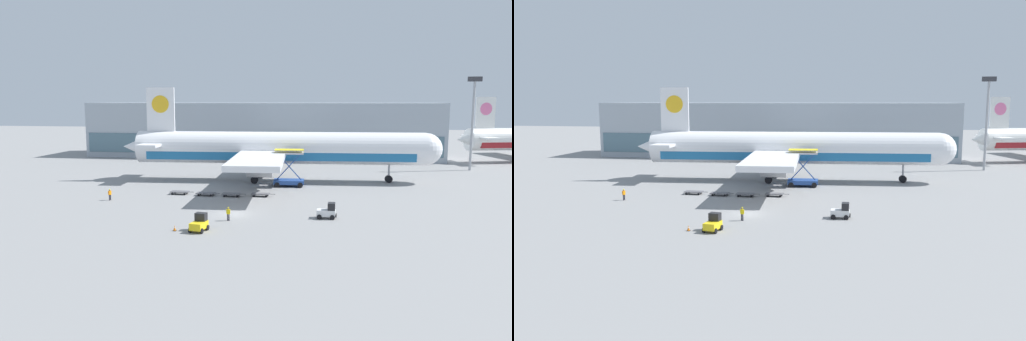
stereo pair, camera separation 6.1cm
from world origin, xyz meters
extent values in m
plane|color=gray|center=(0.00, 0.00, 0.00)|extent=(400.00, 400.00, 0.00)
cube|color=#9EA8B2|center=(-6.92, 67.60, 7.00)|extent=(90.00, 18.00, 14.00)
cube|color=slate|center=(-6.92, 58.50, 3.85)|extent=(88.20, 0.20, 4.90)
cylinder|color=#9EA0A5|center=(40.57, 48.37, 9.26)|extent=(0.50, 0.50, 18.51)
cube|color=#333338|center=(40.57, 48.37, 19.01)|extent=(2.80, 0.50, 1.00)
cylinder|color=white|center=(2.40, 27.71, 6.10)|extent=(52.28, 9.40, 5.80)
cube|color=#1E669E|center=(2.40, 27.71, 4.79)|extent=(48.12, 9.00, 1.45)
sphere|color=white|center=(28.34, 29.52, 6.10)|extent=(5.68, 5.68, 5.68)
cone|color=white|center=(-23.53, 25.91, 6.10)|extent=(6.75, 5.94, 5.51)
cube|color=white|center=(-19.38, 26.19, 13.00)|extent=(5.22, 0.80, 8.00)
cylinder|color=yellow|center=(-19.38, 26.19, 13.96)|extent=(3.23, 0.77, 3.20)
cube|color=white|center=(-20.42, 26.12, 6.68)|extent=(4.50, 13.22, 0.50)
cube|color=white|center=(-0.19, 27.53, 5.38)|extent=(11.32, 48.44, 0.90)
cylinder|color=#9EA0A5|center=(0.51, 17.48, 3.58)|extent=(4.38, 3.09, 2.80)
cylinder|color=#9EA0A5|center=(-0.89, 37.59, 3.58)|extent=(4.38, 3.09, 2.80)
cylinder|color=#9EA0A5|center=(22.12, 29.09, 2.65)|extent=(0.36, 0.36, 4.00)
cylinder|color=black|center=(22.12, 29.09, 0.65)|extent=(1.36, 0.99, 1.30)
cylinder|color=#9EA0A5|center=(-1.52, 24.23, 2.65)|extent=(0.36, 0.36, 4.00)
cylinder|color=black|center=(-1.52, 24.23, 0.65)|extent=(1.36, 0.99, 1.30)
cylinder|color=#9EA0A5|center=(-1.97, 30.62, 2.65)|extent=(0.36, 0.36, 4.00)
cylinder|color=black|center=(-1.97, 30.62, 0.65)|extent=(1.36, 0.99, 1.30)
cone|color=white|center=(43.13, 61.30, 5.54)|extent=(6.93, 6.38, 5.01)
cube|color=white|center=(46.77, 62.31, 11.81)|extent=(4.66, 1.65, 7.27)
cylinder|color=pink|center=(46.77, 62.31, 12.68)|extent=(2.93, 1.26, 2.91)
cube|color=white|center=(45.86, 62.06, 6.07)|extent=(6.32, 12.25, 0.45)
cube|color=#284C99|center=(4.82, 22.24, 0.80)|extent=(5.40, 3.35, 0.70)
cube|color=#B2B2B7|center=(4.82, 22.24, 5.77)|extent=(5.13, 3.19, 0.30)
cube|color=yellow|center=(4.82, 22.24, 6.32)|extent=(5.13, 3.19, 0.08)
cube|color=#284C99|center=(4.82, 22.24, 3.46)|extent=(4.28, 0.46, 4.73)
cube|color=#284C99|center=(4.82, 22.24, 3.46)|extent=(4.28, 0.46, 4.73)
cylinder|color=black|center=(6.66, 23.87, 0.45)|extent=(0.92, 0.42, 0.90)
cylinder|color=black|center=(6.87, 20.88, 0.45)|extent=(0.92, 0.42, 0.90)
cylinder|color=black|center=(2.77, 23.60, 0.45)|extent=(0.92, 0.42, 0.90)
cylinder|color=black|center=(2.98, 20.61, 0.45)|extent=(0.92, 0.42, 0.90)
cube|color=silver|center=(11.78, -0.45, 0.70)|extent=(2.33, 1.45, 0.80)
cube|color=black|center=(12.43, -0.46, 1.55)|extent=(0.93, 1.26, 0.90)
cube|color=black|center=(13.01, -0.48, 0.42)|extent=(0.19, 1.26, 0.24)
cylinder|color=black|center=(12.60, 0.23, 0.30)|extent=(0.61, 0.25, 0.60)
cylinder|color=black|center=(12.57, -1.17, 0.30)|extent=(0.61, 0.25, 0.60)
cylinder|color=black|center=(10.99, 0.27, 0.30)|extent=(0.61, 0.25, 0.60)
cylinder|color=black|center=(10.96, -1.13, 0.30)|extent=(0.61, 0.25, 0.60)
cube|color=yellow|center=(-2.20, -9.17, 0.70)|extent=(1.73, 2.49, 0.80)
cube|color=black|center=(-2.10, -8.53, 1.55)|extent=(1.36, 1.08, 0.90)
cube|color=black|center=(-2.01, -7.96, 0.42)|extent=(1.27, 0.35, 0.24)
cylinder|color=black|center=(-2.77, -8.27, 0.30)|extent=(0.33, 0.63, 0.60)
cylinder|color=black|center=(-1.38, -8.48, 0.30)|extent=(0.33, 0.63, 0.60)
cylinder|color=black|center=(-3.01, -9.86, 0.30)|extent=(0.33, 0.63, 0.60)
cylinder|color=black|center=(-1.63, -10.07, 0.30)|extent=(0.33, 0.63, 0.60)
cube|color=#56565B|center=(-11.40, 12.06, 0.42)|extent=(2.81, 1.51, 0.12)
cube|color=#56565B|center=(-9.55, 12.05, 0.42)|extent=(0.90, 0.08, 0.08)
cylinder|color=black|center=(-10.41, 12.69, 0.18)|extent=(0.36, 0.15, 0.36)
cylinder|color=black|center=(-10.42, 11.41, 0.18)|extent=(0.36, 0.15, 0.36)
cylinder|color=black|center=(-12.37, 12.70, 0.18)|extent=(0.36, 0.15, 0.36)
cylinder|color=black|center=(-12.38, 11.42, 0.18)|extent=(0.36, 0.15, 0.36)
cube|color=#56565B|center=(-7.06, 11.61, 0.42)|extent=(2.81, 1.51, 0.12)
cube|color=#56565B|center=(-5.21, 11.60, 0.42)|extent=(0.90, 0.08, 0.08)
cylinder|color=black|center=(-6.08, 12.24, 0.18)|extent=(0.36, 0.15, 0.36)
cylinder|color=black|center=(-6.09, 10.97, 0.18)|extent=(0.36, 0.15, 0.36)
cylinder|color=black|center=(-8.04, 12.25, 0.18)|extent=(0.36, 0.15, 0.36)
cylinder|color=black|center=(-8.05, 10.98, 0.18)|extent=(0.36, 0.15, 0.36)
cube|color=#56565B|center=(-2.95, 11.57, 0.42)|extent=(2.81, 1.51, 0.12)
cube|color=#56565B|center=(-1.10, 11.56, 0.42)|extent=(0.90, 0.08, 0.08)
cylinder|color=black|center=(-1.97, 12.21, 0.18)|extent=(0.36, 0.15, 0.36)
cylinder|color=black|center=(-1.98, 10.93, 0.18)|extent=(0.36, 0.15, 0.36)
cylinder|color=black|center=(-3.93, 12.21, 0.18)|extent=(0.36, 0.15, 0.36)
cylinder|color=black|center=(-3.94, 10.94, 0.18)|extent=(0.36, 0.15, 0.36)
cube|color=#56565B|center=(1.44, 12.36, 0.42)|extent=(2.81, 1.51, 0.12)
cube|color=#56565B|center=(3.29, 12.35, 0.42)|extent=(0.90, 0.08, 0.08)
cylinder|color=black|center=(2.42, 12.99, 0.18)|extent=(0.36, 0.15, 0.36)
cylinder|color=black|center=(2.42, 11.71, 0.18)|extent=(0.36, 0.15, 0.36)
cylinder|color=black|center=(0.46, 13.00, 0.18)|extent=(0.36, 0.15, 0.36)
cylinder|color=black|center=(0.46, 11.72, 0.18)|extent=(0.36, 0.15, 0.36)
cylinder|color=black|center=(0.07, -3.71, 0.41)|extent=(0.14, 0.14, 0.82)
cylinder|color=black|center=(-0.12, -3.64, 0.41)|extent=(0.14, 0.14, 0.82)
cube|color=yellow|center=(-0.03, -3.68, 1.12)|extent=(0.41, 0.33, 0.61)
cylinder|color=yellow|center=(0.20, -3.76, 1.15)|extent=(0.09, 0.09, 0.55)
cylinder|color=yellow|center=(-0.25, -3.59, 1.15)|extent=(0.09, 0.09, 0.55)
sphere|color=#846047|center=(-0.03, -3.68, 1.54)|extent=(0.22, 0.22, 0.22)
sphere|color=yellow|center=(-0.03, -3.68, 1.60)|extent=(0.21, 0.21, 0.21)
cylinder|color=black|center=(-20.02, 5.87, 0.41)|extent=(0.14, 0.14, 0.82)
cylinder|color=black|center=(-20.11, 5.69, 0.41)|extent=(0.14, 0.14, 0.82)
cube|color=orange|center=(-20.07, 5.78, 1.12)|extent=(0.36, 0.42, 0.61)
cylinder|color=orange|center=(-19.96, 5.99, 1.15)|extent=(0.09, 0.09, 0.55)
cylinder|color=orange|center=(-20.18, 5.57, 1.15)|extent=(0.09, 0.09, 0.55)
sphere|color=#846047|center=(-20.07, 5.78, 1.54)|extent=(0.22, 0.22, 0.22)
sphere|color=yellow|center=(-20.07, 5.78, 1.60)|extent=(0.21, 0.21, 0.21)
cube|color=black|center=(-4.97, -9.38, 0.02)|extent=(0.40, 0.40, 0.04)
cone|color=orange|center=(-4.97, -9.38, 0.33)|extent=(0.32, 0.32, 0.58)
cylinder|color=white|center=(-4.97, -9.38, 0.36)|extent=(0.19, 0.19, 0.08)
camera|label=1|loc=(13.19, -62.04, 14.65)|focal=35.00mm
camera|label=2|loc=(13.25, -62.03, 14.65)|focal=35.00mm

